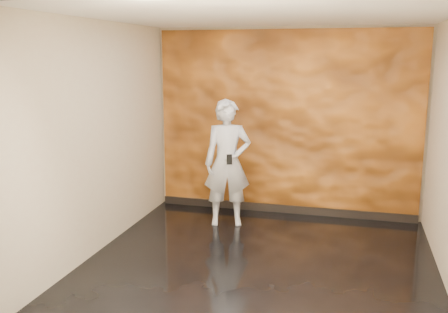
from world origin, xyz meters
TOP-DOWN VIEW (x-y plane):
  - room at (0.00, 0.00)m, footprint 4.02×4.02m
  - feature_wall at (0.00, 1.96)m, footprint 3.90×0.06m
  - baseboard at (0.00, 1.92)m, footprint 3.90×0.04m
  - man at (-0.71, 1.20)m, footprint 0.74×0.59m
  - phone at (-0.62, 0.93)m, footprint 0.07×0.04m

SIDE VIEW (x-z plane):
  - baseboard at x=0.00m, z-range 0.00..0.12m
  - man at x=-0.71m, z-range 0.00..1.79m
  - phone at x=-0.62m, z-range 0.94..1.08m
  - feature_wall at x=0.00m, z-range 0.00..2.75m
  - room at x=0.00m, z-range -0.01..2.81m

